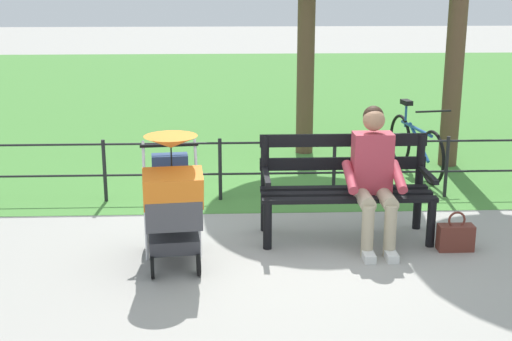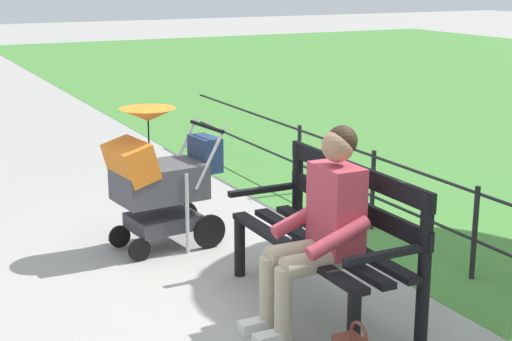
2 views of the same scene
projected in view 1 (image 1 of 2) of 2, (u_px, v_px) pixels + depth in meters
ground_plane at (287, 240)px, 6.62m from camera, size 60.00×60.00×0.00m
grass_lawn at (252, 93)px, 15.09m from camera, size 40.00×16.00×0.01m
park_bench at (345, 183)px, 6.61m from camera, size 1.60×0.61×0.96m
person_on_bench at (374, 173)px, 6.37m from camera, size 0.53×0.74×1.28m
stroller at (172, 198)px, 5.92m from camera, size 0.59×0.93×1.15m
handbag at (456, 237)px, 6.35m from camera, size 0.32×0.14×0.37m
park_fence at (323, 162)px, 7.76m from camera, size 8.86×0.04×0.70m
bicycle at (415, 145)px, 8.79m from camera, size 0.44×1.65×0.89m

